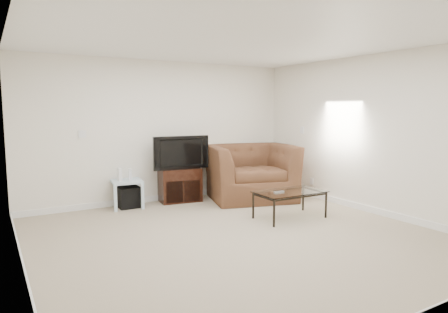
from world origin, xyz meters
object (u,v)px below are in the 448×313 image
tv_stand (179,184)px  side_table (127,194)px  subwoofer (129,197)px  coffee_table (290,205)px  television (179,152)px  recliner (250,163)px

tv_stand → side_table: bearing=-172.3°
tv_stand → side_table: (-0.96, 0.00, -0.07)m
subwoofer → coffee_table: size_ratio=0.34×
side_table → coffee_table: (1.92, -1.92, -0.03)m
tv_stand → subwoofer: bearing=-173.2°
coffee_table → subwoofer: bearing=134.4°
tv_stand → subwoofer: size_ratio=1.99×
side_table → coffee_table: bearing=-44.9°
television → recliner: (1.21, -0.47, -0.22)m
coffee_table → recliner: bearing=80.0°
tv_stand → side_table: 0.97m
television → recliner: size_ratio=0.62×
subwoofer → recliner: recliner is taller
coffee_table → tv_stand: bearing=116.5°
recliner → coffee_table: 1.51m
coffee_table → side_table: bearing=135.1°
subwoofer → side_table: bearing=-154.2°
side_table → coffee_table: 2.71m
tv_stand → subwoofer: 0.94m
recliner → tv_stand: bearing=173.9°
television → tv_stand: bearing=86.2°
television → subwoofer: (-0.93, 0.04, -0.73)m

